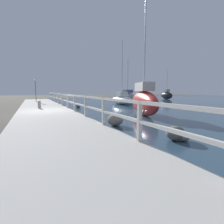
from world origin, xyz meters
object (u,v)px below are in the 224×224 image
at_px(sailboat_gray, 128,97).
at_px(sailboat_black, 167,95).
at_px(sailboat_red, 144,101).
at_px(sailboat_white, 122,100).
at_px(dock_lamp, 35,84).
at_px(mooring_bollard, 39,104).

distance_m(sailboat_gray, sailboat_black, 11.42).
distance_m(sailboat_red, sailboat_white, 9.37).
xyz_separation_m(dock_lamp, sailboat_white, (9.29, -5.37, -1.91)).
xyz_separation_m(sailboat_black, sailboat_white, (-14.00, -7.94, -0.22)).
bearing_deg(sailboat_red, sailboat_white, 90.30).
distance_m(mooring_bollard, dock_lamp, 9.66).
relative_size(sailboat_red, sailboat_white, 1.09).
relative_size(dock_lamp, sailboat_black, 0.52).
distance_m(sailboat_black, sailboat_white, 16.10).
relative_size(dock_lamp, sailboat_red, 0.35).
relative_size(sailboat_gray, sailboat_red, 0.78).
bearing_deg(mooring_bollard, sailboat_black, 27.34).
height_order(sailboat_gray, sailboat_black, sailboat_gray).
relative_size(dock_lamp, sailboat_gray, 0.45).
xyz_separation_m(mooring_bollard, dock_lamp, (-0.01, 9.47, 1.90)).
distance_m(mooring_bollard, sailboat_red, 7.84).
relative_size(mooring_bollard, dock_lamp, 0.21).
bearing_deg(sailboat_gray, sailboat_white, -125.88).
xyz_separation_m(dock_lamp, sailboat_gray, (12.50, -1.14, -1.74)).
bearing_deg(sailboat_white, mooring_bollard, -156.31).
bearing_deg(dock_lamp, sailboat_white, -30.04).
bearing_deg(sailboat_white, dock_lamp, 149.85).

